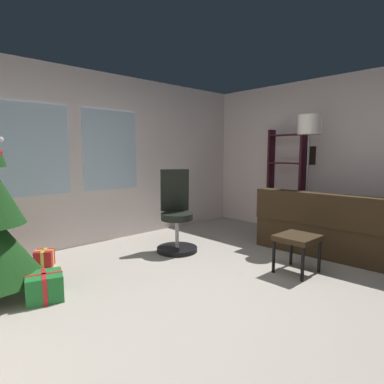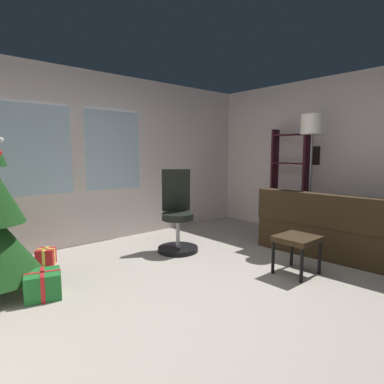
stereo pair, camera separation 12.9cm
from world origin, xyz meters
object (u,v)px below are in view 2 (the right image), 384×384
at_px(office_chair, 177,219).
at_px(floor_lamp, 312,136).
at_px(couch, 350,233).
at_px(gift_box_green, 43,285).
at_px(gift_box_red, 46,257).
at_px(bookshelf, 289,188).
at_px(footstool, 297,242).

bearing_deg(office_chair, floor_lamp, -33.52).
bearing_deg(couch, office_chair, 132.74).
bearing_deg(gift_box_green, couch, -21.64).
relative_size(gift_box_red, gift_box_green, 0.70).
height_order(couch, office_chair, office_chair).
xyz_separation_m(couch, bookshelf, (0.46, 1.22, 0.48)).
xyz_separation_m(gift_box_red, gift_box_green, (-0.31, -0.92, 0.02)).
distance_m(couch, office_chair, 2.33).
xyz_separation_m(couch, footstool, (-1.13, 0.12, 0.07)).
height_order(gift_box_red, floor_lamp, floor_lamp).
xyz_separation_m(office_chair, floor_lamp, (1.63, -1.08, 1.16)).
distance_m(gift_box_red, office_chair, 1.73).
relative_size(couch, gift_box_green, 5.30).
bearing_deg(gift_box_red, bookshelf, -16.47).
relative_size(gift_box_red, floor_lamp, 0.14).
relative_size(gift_box_red, bookshelf, 0.15).
bearing_deg(floor_lamp, couch, -94.28).
bearing_deg(bookshelf, gift_box_green, 177.73).
distance_m(gift_box_green, floor_lamp, 3.90).
xyz_separation_m(gift_box_green, floor_lamp, (3.52, -0.75, 1.49)).
bearing_deg(couch, gift_box_red, 144.10).
distance_m(footstool, office_chair, 1.66).
bearing_deg(gift_box_green, bookshelf, -2.27).
bearing_deg(gift_box_red, gift_box_green, -108.42).
relative_size(footstool, bookshelf, 0.25).
bearing_deg(gift_box_green, footstool, -28.20).
height_order(gift_box_red, office_chair, office_chair).
relative_size(footstool, office_chair, 0.39).
bearing_deg(bookshelf, office_chair, 166.57).
xyz_separation_m(gift_box_red, office_chair, (1.59, -0.59, 0.35)).
height_order(gift_box_green, office_chair, office_chair).
height_order(footstool, gift_box_red, footstool).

